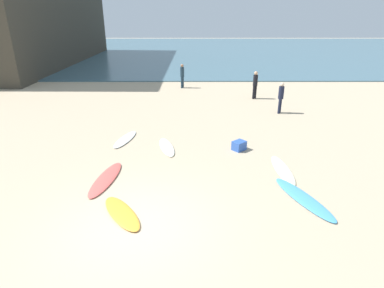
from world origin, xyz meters
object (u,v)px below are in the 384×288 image
surfboard_3 (122,213)px  beachgoer_mid (255,84)px  surfboard_1 (167,147)px  surfboard_2 (304,198)px  surfboard_0 (125,139)px  surfboard_4 (106,179)px  beach_cooler (239,146)px  beachgoer_near (281,96)px  surfboard_5 (283,170)px  beachgoer_far (182,75)px

surfboard_3 → beachgoer_mid: (5.80, 12.33, 0.90)m
surfboard_1 → beachgoer_mid: beachgoer_mid is taller
surfboard_2 → surfboard_0: bearing=-58.7°
surfboard_4 → beach_cooler: 5.28m
surfboard_3 → beach_cooler: (3.77, 4.35, 0.14)m
surfboard_0 → beach_cooler: (4.72, -1.04, 0.15)m
beachgoer_near → beachgoer_mid: beachgoer_mid is taller
surfboard_1 → surfboard_4: surfboard_4 is taller
surfboard_4 → surfboard_3: bearing=-56.5°
surfboard_3 → beachgoer_near: (6.61, 9.28, 0.87)m
beachgoer_near → beach_cooler: beachgoer_near is taller
surfboard_2 → surfboard_4: same height
surfboard_0 → beachgoer_near: bearing=-139.7°
beachgoer_mid → surfboard_5: bearing=-142.5°
surfboard_0 → surfboard_1: bearing=168.2°
surfboard_3 → surfboard_4: 2.11m
surfboard_1 → surfboard_5: (4.16, -1.98, -0.00)m
beachgoer_near → surfboard_5: bearing=-167.9°
surfboard_3 → beachgoer_mid: size_ratio=1.13×
beachgoer_far → surfboard_3: bearing=16.2°
surfboard_3 → surfboard_4: bearing=-98.4°
beachgoer_mid → beach_cooler: beachgoer_mid is taller
beachgoer_far → beach_cooler: bearing=33.8°
surfboard_0 → surfboard_1: 2.02m
beachgoer_near → surfboard_2: bearing=-164.3°
surfboard_1 → surfboard_0: bearing=140.6°
surfboard_2 → surfboard_5: 1.83m
surfboard_5 → beachgoer_mid: 9.83m
surfboard_0 → surfboard_4: 3.49m
surfboard_1 → surfboard_2: size_ratio=0.75×
surfboard_5 → beachgoer_far: (-3.82, 12.78, 0.89)m
surfboard_0 → surfboard_4: bearing=103.7°
beachgoer_mid → beachgoer_near: bearing=-123.2°
surfboard_1 → surfboard_5: bearing=-40.2°
surfboard_1 → beach_cooler: size_ratio=3.91×
surfboard_2 → beachgoer_far: (-3.95, 14.60, 0.88)m
surfboard_4 → beachgoer_mid: bearing=65.2°
surfboard_3 → surfboard_4: size_ratio=0.79×
surfboard_1 → surfboard_4: (-1.80, -2.64, 0.00)m
beachgoer_mid → beachgoer_far: bearing=98.6°
surfboard_0 → surfboard_5: bearing=167.7°
surfboard_3 → beachgoer_mid: 13.65m
surfboard_4 → surfboard_2: bearing=-2.8°
surfboard_4 → beachgoer_near: 10.57m
surfboard_3 → beach_cooler: size_ratio=3.88×
surfboard_4 → surfboard_1: bearing=63.8°
beachgoer_mid → surfboard_1: bearing=-170.3°
surfboard_2 → beachgoer_mid: size_ratio=1.52×
surfboard_4 → beachgoer_far: (2.13, 13.44, 0.88)m
surfboard_0 → surfboard_4: (0.04, -3.49, 0.00)m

